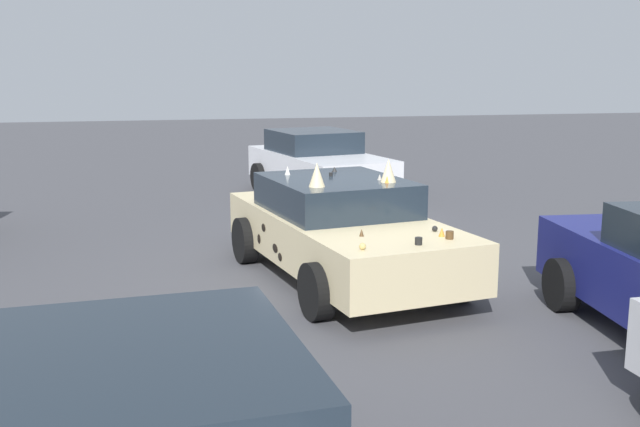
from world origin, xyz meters
The scene contains 3 objects.
ground_plane centered at (0.00, 0.00, 0.00)m, with size 60.00×60.00×0.00m, color #47474C.
art_car_decorated centered at (0.04, 0.01, 0.68)m, with size 4.57×2.58×1.61m.
parked_sedan_far_left centered at (6.39, -1.09, 0.69)m, with size 4.31×2.62×1.39m.
Camera 1 is at (-9.38, 2.40, 2.79)m, focal length 42.87 mm.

